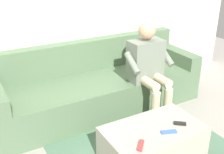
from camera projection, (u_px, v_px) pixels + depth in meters
name	position (u px, v px, depth m)	size (l,w,h in m)	color
ground_plane	(128.00, 135.00, 3.09)	(8.00, 8.00, 0.00)	gray
couch	(98.00, 87.00, 3.55)	(2.61, 0.83, 0.83)	#516B4C
coffee_table	(152.00, 143.00, 2.67)	(0.93, 0.55, 0.35)	#A89E8E
person_solo_seated	(148.00, 64.00, 3.30)	(0.56, 0.52, 1.14)	slate
remote_blue	(169.00, 132.00, 2.53)	(0.14, 0.04, 0.02)	#3860B7
remote_black	(180.00, 123.00, 2.65)	(0.11, 0.04, 0.02)	black
remote_red	(141.00, 145.00, 2.35)	(0.14, 0.04, 0.02)	#B73333
floor_rug	(144.00, 151.00, 2.84)	(1.74, 1.72, 0.01)	#4C7056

